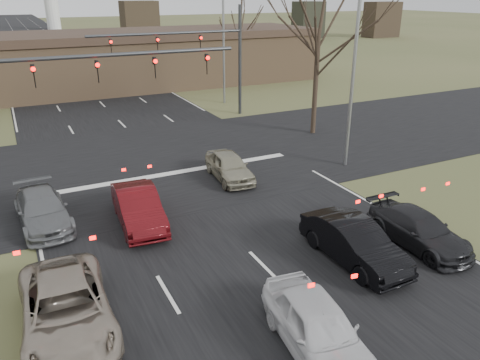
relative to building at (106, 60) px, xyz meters
The scene contains 16 objects.
ground 38.15m from the building, 93.01° to the right, with size 360.00×360.00×0.00m, color #444D29.
road_main 22.25m from the building, 95.19° to the left, with size 14.00×300.00×0.02m, color black.
road_cross 23.24m from the building, 94.97° to the right, with size 200.00×14.00×0.02m, color black.
building is the anchor object (origin of this frame).
mast_arm_near 26.14m from the building, 106.13° to the right, with size 12.12×0.24×8.00m.
mast_arm_far 15.75m from the building, 74.42° to the right, with size 11.12×0.24×8.00m.
streetlight_right_near 28.97m from the building, 76.31° to the right, with size 2.34×0.25×10.00m.
streetlight_right_far 13.53m from the building, 56.35° to the right, with size 2.34×0.25×10.00m.
tree_right_far 14.01m from the building, 12.99° to the right, with size 5.40×5.40×9.00m.
car_silver_suv 36.42m from the building, 103.52° to the right, with size 2.39×5.18×1.44m, color gray.
car_white_sedan 39.27m from the building, 94.00° to the right, with size 1.76×4.36×1.49m, color silver.
car_black_hatch 36.07m from the building, 88.41° to the right, with size 1.57×4.51×1.49m, color black.
car_charcoal_sedan 36.45m from the building, 83.82° to the right, with size 1.78×4.38×1.27m, color black.
car_grey_ahead 29.49m from the building, 106.79° to the right, with size 1.86×4.59×1.33m, color slate.
car_red_ahead 30.32m from the building, 99.51° to the right, with size 1.58×4.54×1.49m, color #4D0B0E.
car_silver_ahead 27.09m from the building, 89.09° to the right, with size 1.61×4.00×1.36m, color #9D997F.
Camera 1 is at (-6.94, -9.03, 8.89)m, focal length 35.00 mm.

